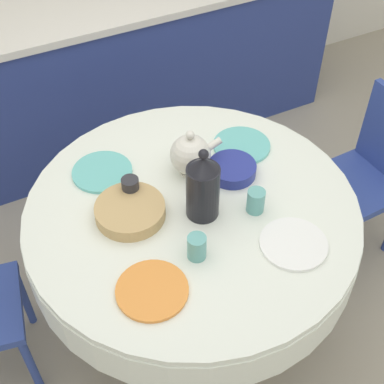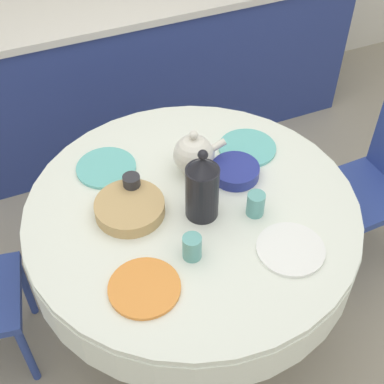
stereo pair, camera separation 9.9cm
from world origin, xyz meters
name	(u,v)px [view 2 (the right image)]	position (x,y,z in m)	size (l,w,h in m)	color
ground_plane	(192,310)	(0.00, 0.00, 0.00)	(12.00, 12.00, 0.00)	#9E937F
kitchen_counter	(98,78)	(0.00, 1.46, 0.48)	(3.24, 0.64, 0.96)	navy
dining_table	(192,226)	(0.00, 0.00, 0.64)	(1.35, 1.35, 0.76)	olive
chair_left	(378,179)	(1.02, 0.04, 0.49)	(0.41, 0.41, 0.89)	#2D428E
plate_near_left	(144,288)	(-0.31, -0.30, 0.77)	(0.25, 0.25, 0.01)	orange
cup_near_left	(192,247)	(-0.10, -0.23, 0.81)	(0.07, 0.07, 0.10)	#5BA39E
plate_near_right	(291,249)	(0.24, -0.35, 0.77)	(0.25, 0.25, 0.01)	white
cup_near_right	(256,204)	(0.21, -0.13, 0.81)	(0.07, 0.07, 0.10)	#5BA39E
plate_far_left	(106,168)	(-0.25, 0.35, 0.77)	(0.25, 0.25, 0.01)	#60BCB7
cup_far_left	(132,186)	(-0.20, 0.15, 0.81)	(0.07, 0.07, 0.10)	#28282D
plate_far_right	(247,148)	(0.36, 0.22, 0.77)	(0.25, 0.25, 0.01)	#60BCB7
cup_far_right	(206,156)	(0.15, 0.20, 0.81)	(0.07, 0.07, 0.10)	white
coffee_carafe	(202,188)	(0.02, -0.05, 0.90)	(0.13, 0.13, 0.32)	black
teapot	(194,154)	(0.09, 0.18, 0.86)	(0.23, 0.17, 0.22)	silver
bread_basket	(130,208)	(-0.24, 0.06, 0.79)	(0.28, 0.28, 0.05)	tan
fruit_bowl	(235,171)	(0.24, 0.09, 0.79)	(0.20, 0.20, 0.05)	navy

